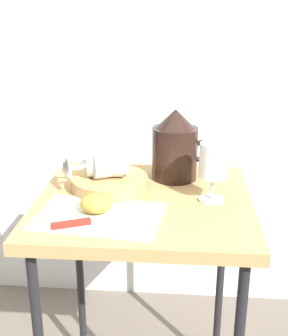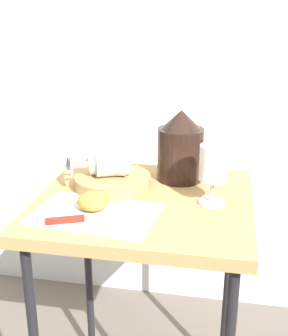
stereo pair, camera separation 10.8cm
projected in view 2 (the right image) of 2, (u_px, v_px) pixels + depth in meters
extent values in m
cube|color=white|center=(176.00, 56.00, 1.59)|extent=(2.40, 0.03, 1.99)
cube|color=tan|center=(144.00, 204.00, 1.12)|extent=(0.53, 0.50, 0.03)
cylinder|color=black|center=(89.00, 271.00, 1.47)|extent=(0.02, 0.02, 0.68)
cylinder|color=black|center=(228.00, 286.00, 1.39)|extent=(0.02, 0.02, 0.68)
cube|color=silver|center=(95.00, 214.00, 1.02)|extent=(0.30, 0.22, 0.00)
cylinder|color=tan|center=(113.00, 182.00, 1.17)|extent=(0.20, 0.20, 0.03)
cylinder|color=black|center=(180.00, 154.00, 1.21)|extent=(0.12, 0.12, 0.14)
cylinder|color=#D1661E|center=(180.00, 164.00, 1.22)|extent=(0.11, 0.11, 0.08)
cone|color=black|center=(181.00, 119.00, 1.18)|extent=(0.11, 0.11, 0.05)
torus|color=black|center=(210.00, 153.00, 1.19)|extent=(0.07, 0.01, 0.07)
cylinder|color=silver|center=(211.00, 202.00, 1.08)|extent=(0.06, 0.06, 0.00)
cylinder|color=silver|center=(212.00, 190.00, 1.07)|extent=(0.01, 0.01, 0.06)
cylinder|color=silver|center=(214.00, 163.00, 1.05)|extent=(0.07, 0.07, 0.08)
cylinder|color=#D1661E|center=(213.00, 170.00, 1.05)|extent=(0.06, 0.06, 0.04)
cylinder|color=silver|center=(109.00, 160.00, 1.15)|extent=(0.09, 0.09, 0.08)
cylinder|color=silver|center=(81.00, 159.00, 1.16)|extent=(0.06, 0.01, 0.01)
cylinder|color=silver|center=(69.00, 159.00, 1.17)|extent=(0.01, 0.06, 0.06)
cylinder|color=silver|center=(112.00, 162.00, 1.15)|extent=(0.11, 0.10, 0.07)
cylinder|color=silver|center=(83.00, 165.00, 1.13)|extent=(0.06, 0.03, 0.01)
cylinder|color=silver|center=(71.00, 166.00, 1.13)|extent=(0.03, 0.06, 0.06)
ellipsoid|color=#B29938|center=(93.00, 201.00, 1.04)|extent=(0.08, 0.08, 0.04)
cube|color=silver|center=(119.00, 217.00, 1.00)|extent=(0.15, 0.07, 0.00)
cube|color=maroon|center=(65.00, 220.00, 0.98)|extent=(0.08, 0.05, 0.01)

